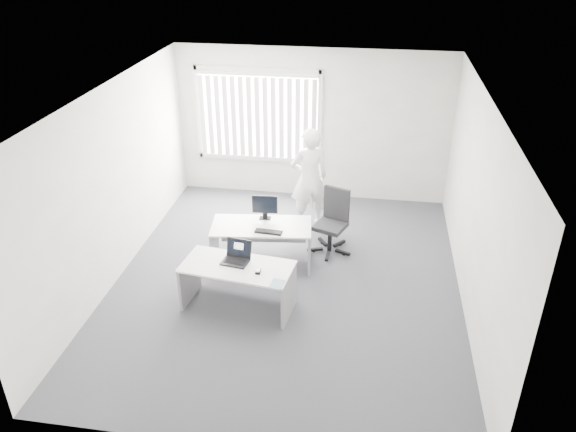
% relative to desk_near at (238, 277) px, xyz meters
% --- Properties ---
extents(ground, '(6.00, 6.00, 0.00)m').
position_rel_desk_near_xyz_m(ground, '(0.56, 0.70, -0.48)').
color(ground, '#4E4E55').
rests_on(ground, ground).
extents(wall_back, '(5.00, 0.02, 2.80)m').
position_rel_desk_near_xyz_m(wall_back, '(0.56, 3.70, 0.92)').
color(wall_back, silver).
rests_on(wall_back, ground).
extents(wall_front, '(5.00, 0.02, 2.80)m').
position_rel_desk_near_xyz_m(wall_front, '(0.56, -2.30, 0.92)').
color(wall_front, silver).
rests_on(wall_front, ground).
extents(wall_left, '(0.02, 6.00, 2.80)m').
position_rel_desk_near_xyz_m(wall_left, '(-1.94, 0.70, 0.92)').
color(wall_left, silver).
rests_on(wall_left, ground).
extents(wall_right, '(0.02, 6.00, 2.80)m').
position_rel_desk_near_xyz_m(wall_right, '(3.06, 0.70, 0.92)').
color(wall_right, silver).
rests_on(wall_right, ground).
extents(ceiling, '(5.00, 6.00, 0.02)m').
position_rel_desk_near_xyz_m(ceiling, '(0.56, 0.70, 2.32)').
color(ceiling, white).
rests_on(ceiling, wall_back).
extents(window, '(2.32, 0.06, 1.76)m').
position_rel_desk_near_xyz_m(window, '(-0.44, 3.66, 1.07)').
color(window, beige).
rests_on(window, wall_back).
extents(blinds, '(2.20, 0.10, 1.50)m').
position_rel_desk_near_xyz_m(blinds, '(-0.44, 3.60, 1.04)').
color(blinds, silver).
rests_on(blinds, wall_back).
extents(desk_near, '(1.55, 0.87, 0.67)m').
position_rel_desk_near_xyz_m(desk_near, '(0.00, 0.00, 0.00)').
color(desk_near, white).
rests_on(desk_near, ground).
extents(desk_far, '(1.56, 0.87, 0.68)m').
position_rel_desk_near_xyz_m(desk_far, '(0.11, 1.12, 0.01)').
color(desk_far, white).
rests_on(desk_far, ground).
extents(office_chair, '(0.76, 0.76, 1.03)m').
position_rel_desk_near_xyz_m(office_chair, '(1.12, 1.71, -0.16)').
color(office_chair, black).
rests_on(office_chair, ground).
extents(person, '(0.76, 0.64, 1.77)m').
position_rel_desk_near_xyz_m(person, '(0.66, 2.48, 0.40)').
color(person, white).
rests_on(person, ground).
extents(laptop, '(0.40, 0.37, 0.27)m').
position_rel_desk_near_xyz_m(laptop, '(-0.04, 0.07, 0.32)').
color(laptop, black).
rests_on(laptop, desk_near).
extents(paper_sheet, '(0.34, 0.26, 0.00)m').
position_rel_desk_near_xyz_m(paper_sheet, '(0.35, -0.16, 0.19)').
color(paper_sheet, white).
rests_on(paper_sheet, desk_near).
extents(mouse, '(0.07, 0.11, 0.05)m').
position_rel_desk_near_xyz_m(mouse, '(0.31, -0.12, 0.21)').
color(mouse, '#AEAEB1').
rests_on(mouse, paper_sheet).
extents(booklet, '(0.19, 0.24, 0.01)m').
position_rel_desk_near_xyz_m(booklet, '(0.60, -0.34, 0.19)').
color(booklet, white).
rests_on(booklet, desk_near).
extents(keyboard, '(0.41, 0.17, 0.02)m').
position_rel_desk_near_xyz_m(keyboard, '(0.25, 0.93, 0.20)').
color(keyboard, black).
rests_on(keyboard, desk_far).
extents(monitor, '(0.39, 0.14, 0.39)m').
position_rel_desk_near_xyz_m(monitor, '(0.12, 1.35, 0.39)').
color(monitor, black).
rests_on(monitor, desk_far).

